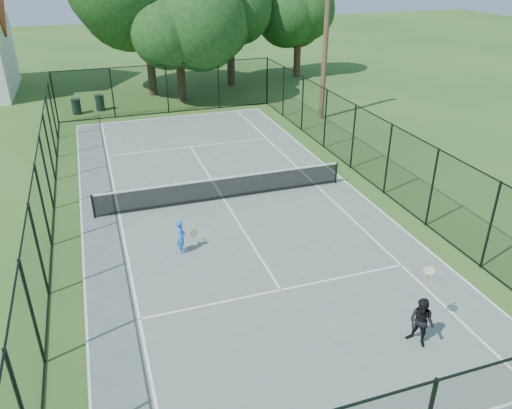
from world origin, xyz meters
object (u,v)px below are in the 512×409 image
object	(u,v)px
trash_bin_left	(76,107)
player_blue	(181,236)
trash_bin_right	(100,103)
utility_pole	(325,45)
tennis_net	(223,188)
player_black	(421,322)

from	to	relation	value
trash_bin_left	player_blue	xyz separation A→B (m)	(3.08, -17.95, 0.18)
trash_bin_right	trash_bin_left	bearing A→B (deg)	-166.64
utility_pole	player_blue	distance (m)	16.88
tennis_net	trash_bin_left	xyz separation A→B (m)	(-5.42, 14.58, -0.11)
tennis_net	trash_bin_right	world-z (taller)	tennis_net
tennis_net	trash_bin_left	world-z (taller)	tennis_net
player_black	utility_pole	bearing A→B (deg)	71.96
trash_bin_left	player_blue	world-z (taller)	player_blue
utility_pole	trash_bin_right	bearing A→B (deg)	154.77
utility_pole	player_black	distance (m)	19.88
tennis_net	player_black	distance (m)	9.93
player_blue	player_black	size ratio (longest dim) A/B	0.58
tennis_net	player_black	bearing A→B (deg)	-75.46
trash_bin_right	tennis_net	bearing A→B (deg)	-74.99
trash_bin_right	utility_pole	xyz separation A→B (m)	(12.55, -5.92, 3.76)
tennis_net	utility_pole	xyz separation A→B (m)	(8.55, 9.00, 3.68)
tennis_net	utility_pole	distance (m)	12.95
utility_pole	trash_bin_left	bearing A→B (deg)	158.24
tennis_net	trash_bin_left	size ratio (longest dim) A/B	10.89
utility_pole	player_blue	bearing A→B (deg)	-131.36
trash_bin_left	tennis_net	bearing A→B (deg)	-69.60
player_black	player_blue	bearing A→B (deg)	127.81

